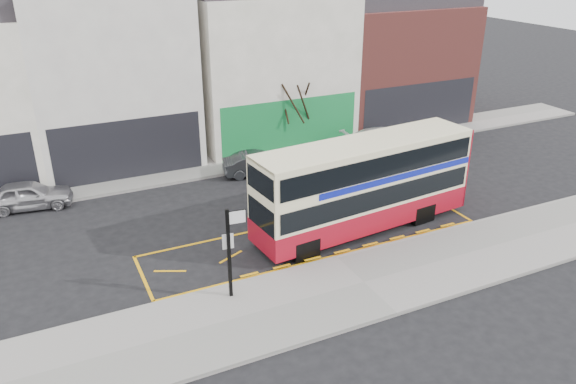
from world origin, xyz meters
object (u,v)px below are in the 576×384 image
car_silver (28,195)px  car_grey (259,164)px  bus_stop_post (231,245)px  street_tree_right (294,91)px  double_decker_bus (365,184)px  car_white (386,141)px

car_silver → car_grey: 11.07m
bus_stop_post → street_tree_right: street_tree_right is taller
double_decker_bus → car_grey: 7.75m
bus_stop_post → car_silver: (-5.92, 10.72, -1.45)m
bus_stop_post → car_white: size_ratio=0.63×
street_tree_right → car_white: bearing=-28.6°
car_silver → street_tree_right: (14.20, 1.55, 2.96)m
bus_stop_post → car_silver: size_ratio=0.86×
bus_stop_post → street_tree_right: 14.88m
double_decker_bus → bus_stop_post: 7.27m
double_decker_bus → car_silver: 15.21m
car_silver → street_tree_right: 14.59m
car_silver → car_grey: bearing=-85.6°
car_grey → car_white: 7.80m
double_decker_bus → car_white: size_ratio=1.92×
car_silver → street_tree_right: street_tree_right is taller
car_silver → car_white: 18.87m
car_grey → bus_stop_post: bearing=164.6°
bus_stop_post → car_silver: bus_stop_post is taller
car_silver → street_tree_right: size_ratio=0.72×
double_decker_bus → car_grey: double_decker_bus is taller
street_tree_right → car_grey: bearing=-143.7°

